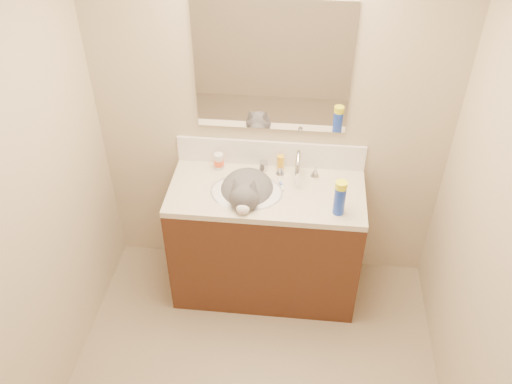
% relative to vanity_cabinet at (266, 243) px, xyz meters
% --- Properties ---
extents(room_shell, '(2.24, 2.54, 2.52)m').
position_rel_vanity_cabinet_xyz_m(room_shell, '(0.00, -0.97, 1.08)').
color(room_shell, '#C0AE8F').
rests_on(room_shell, ground).
extents(vanity_cabinet, '(1.20, 0.55, 0.82)m').
position_rel_vanity_cabinet_xyz_m(vanity_cabinet, '(0.00, 0.00, 0.00)').
color(vanity_cabinet, '#442113').
rests_on(vanity_cabinet, ground).
extents(counter_slab, '(1.20, 0.55, 0.04)m').
position_rel_vanity_cabinet_xyz_m(counter_slab, '(0.00, 0.00, 0.43)').
color(counter_slab, beige).
rests_on(counter_slab, vanity_cabinet).
extents(basin, '(0.45, 0.36, 0.14)m').
position_rel_vanity_cabinet_xyz_m(basin, '(-0.12, -0.03, 0.38)').
color(basin, white).
rests_on(basin, vanity_cabinet).
extents(faucet, '(0.28, 0.20, 0.21)m').
position_rel_vanity_cabinet_xyz_m(faucet, '(0.18, 0.14, 0.54)').
color(faucet, silver).
rests_on(faucet, counter_slab).
extents(cat, '(0.39, 0.47, 0.35)m').
position_rel_vanity_cabinet_xyz_m(cat, '(-0.12, -0.02, 0.44)').
color(cat, '#4C4A4C').
rests_on(cat, basin).
extents(backsplash, '(1.20, 0.02, 0.18)m').
position_rel_vanity_cabinet_xyz_m(backsplash, '(0.00, 0.26, 0.54)').
color(backsplash, white).
rests_on(backsplash, counter_slab).
extents(mirror, '(0.90, 0.02, 0.80)m').
position_rel_vanity_cabinet_xyz_m(mirror, '(0.00, 0.26, 1.13)').
color(mirror, white).
rests_on(mirror, room_shell).
extents(pill_bottle, '(0.07, 0.07, 0.11)m').
position_rel_vanity_cabinet_xyz_m(pill_bottle, '(-0.32, 0.19, 0.50)').
color(pill_bottle, silver).
rests_on(pill_bottle, counter_slab).
extents(pill_label, '(0.08, 0.08, 0.04)m').
position_rel_vanity_cabinet_xyz_m(pill_label, '(-0.32, 0.19, 0.50)').
color(pill_label, '#FC552A').
rests_on(pill_label, pill_bottle).
extents(silver_jar, '(0.06, 0.06, 0.06)m').
position_rel_vanity_cabinet_xyz_m(silver_jar, '(-0.04, 0.20, 0.48)').
color(silver_jar, '#B7B7BC').
rests_on(silver_jar, counter_slab).
extents(amber_bottle, '(0.05, 0.05, 0.11)m').
position_rel_vanity_cabinet_xyz_m(amber_bottle, '(0.07, 0.21, 0.50)').
color(amber_bottle, yellow).
rests_on(amber_bottle, counter_slab).
extents(toothbrush, '(0.05, 0.12, 0.01)m').
position_rel_vanity_cabinet_xyz_m(toothbrush, '(0.08, 0.06, 0.45)').
color(toothbrush, silver).
rests_on(toothbrush, counter_slab).
extents(toothbrush_head, '(0.02, 0.03, 0.02)m').
position_rel_vanity_cabinet_xyz_m(toothbrush_head, '(0.08, 0.06, 0.46)').
color(toothbrush_head, '#647FD4').
rests_on(toothbrush_head, counter_slab).
extents(spray_can, '(0.09, 0.09, 0.18)m').
position_rel_vanity_cabinet_xyz_m(spray_can, '(0.43, -0.16, 0.54)').
color(spray_can, blue).
rests_on(spray_can, counter_slab).
extents(spray_cap, '(0.09, 0.09, 0.04)m').
position_rel_vanity_cabinet_xyz_m(spray_cap, '(0.43, -0.16, 0.65)').
color(spray_cap, '#F4F319').
rests_on(spray_cap, spray_can).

